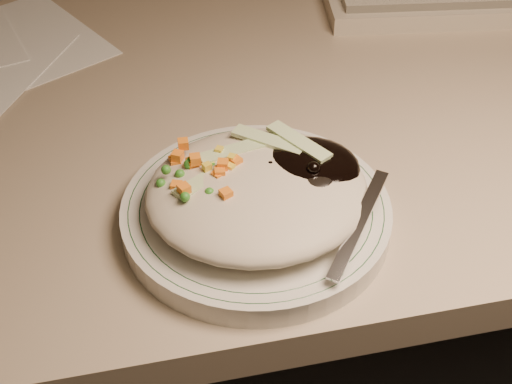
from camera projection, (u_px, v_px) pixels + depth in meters
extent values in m
cube|color=gray|center=(293.00, 96.00, 0.83)|extent=(1.40, 0.70, 0.04)
cylinder|color=silver|center=(256.00, 214.00, 0.63)|extent=(0.24, 0.24, 0.02)
torus|color=#144723|center=(256.00, 206.00, 0.62)|extent=(0.23, 0.23, 0.00)
torus|color=#144723|center=(256.00, 206.00, 0.62)|extent=(0.21, 0.21, 0.00)
ellipsoid|color=#BEB39A|center=(257.00, 192.00, 0.61)|extent=(0.19, 0.18, 0.04)
ellipsoid|color=black|center=(304.00, 170.00, 0.62)|extent=(0.10, 0.09, 0.03)
ellipsoid|color=orange|center=(201.00, 183.00, 0.61)|extent=(0.08, 0.08, 0.02)
sphere|color=black|center=(270.00, 167.00, 0.61)|extent=(0.01, 0.01, 0.01)
sphere|color=black|center=(301.00, 158.00, 0.62)|extent=(0.01, 0.01, 0.01)
sphere|color=black|center=(329.00, 157.00, 0.62)|extent=(0.01, 0.01, 0.01)
sphere|color=black|center=(316.00, 154.00, 0.63)|extent=(0.01, 0.01, 0.01)
sphere|color=black|center=(314.00, 168.00, 0.60)|extent=(0.01, 0.01, 0.01)
sphere|color=black|center=(300.00, 164.00, 0.62)|extent=(0.01, 0.01, 0.01)
sphere|color=black|center=(309.00, 155.00, 0.63)|extent=(0.01, 0.01, 0.01)
cube|color=orange|center=(195.00, 159.00, 0.61)|extent=(0.01, 0.01, 0.01)
cube|color=orange|center=(218.00, 183.00, 0.60)|extent=(0.01, 0.01, 0.01)
cube|color=orange|center=(177.00, 156.00, 0.62)|extent=(0.01, 0.01, 0.01)
cube|color=orange|center=(223.00, 165.00, 0.60)|extent=(0.01, 0.01, 0.01)
cube|color=orange|center=(220.00, 173.00, 0.60)|extent=(0.01, 0.01, 0.01)
cube|color=orange|center=(175.00, 160.00, 0.62)|extent=(0.01, 0.01, 0.01)
cube|color=orange|center=(192.00, 163.00, 0.61)|extent=(0.01, 0.01, 0.01)
cube|color=orange|center=(218.00, 176.00, 0.60)|extent=(0.01, 0.01, 0.01)
cube|color=orange|center=(236.00, 162.00, 0.61)|extent=(0.01, 0.01, 0.01)
cube|color=orange|center=(183.00, 144.00, 0.62)|extent=(0.01, 0.01, 0.01)
cube|color=orange|center=(184.00, 189.00, 0.58)|extent=(0.01, 0.01, 0.01)
cube|color=orange|center=(226.00, 194.00, 0.58)|extent=(0.01, 0.01, 0.01)
cube|color=orange|center=(177.00, 187.00, 0.59)|extent=(0.01, 0.01, 0.01)
cube|color=orange|center=(177.00, 163.00, 0.62)|extent=(0.01, 0.01, 0.01)
sphere|color=#388C28|center=(218.00, 170.00, 0.61)|extent=(0.01, 0.01, 0.01)
sphere|color=#388C28|center=(185.00, 197.00, 0.57)|extent=(0.01, 0.01, 0.01)
sphere|color=#388C28|center=(180.00, 174.00, 0.60)|extent=(0.01, 0.01, 0.01)
sphere|color=#388C28|center=(166.00, 170.00, 0.60)|extent=(0.01, 0.01, 0.01)
sphere|color=#388C28|center=(213.00, 167.00, 0.61)|extent=(0.01, 0.01, 0.01)
sphere|color=#388C28|center=(228.00, 193.00, 0.59)|extent=(0.01, 0.01, 0.01)
sphere|color=#388C28|center=(201.00, 179.00, 0.60)|extent=(0.01, 0.01, 0.01)
sphere|color=#388C28|center=(197.00, 195.00, 0.59)|extent=(0.01, 0.01, 0.01)
sphere|color=#388C28|center=(161.00, 183.00, 0.60)|extent=(0.01, 0.01, 0.01)
sphere|color=#388C28|center=(191.00, 161.00, 0.61)|extent=(0.01, 0.01, 0.01)
sphere|color=#388C28|center=(189.00, 164.00, 0.61)|extent=(0.01, 0.01, 0.01)
sphere|color=#388C28|center=(183.00, 187.00, 0.59)|extent=(0.01, 0.01, 0.01)
sphere|color=#388C28|center=(209.00, 192.00, 0.58)|extent=(0.01, 0.01, 0.01)
sphere|color=#388C28|center=(236.00, 153.00, 0.63)|extent=(0.01, 0.01, 0.01)
cube|color=yellow|center=(212.00, 168.00, 0.61)|extent=(0.01, 0.01, 0.01)
cube|color=yellow|center=(230.00, 168.00, 0.60)|extent=(0.01, 0.01, 0.01)
cube|color=yellow|center=(199.00, 167.00, 0.61)|extent=(0.01, 0.01, 0.01)
cube|color=yellow|center=(207.00, 167.00, 0.60)|extent=(0.01, 0.01, 0.01)
cube|color=yellow|center=(202.00, 180.00, 0.60)|extent=(0.01, 0.01, 0.01)
cube|color=yellow|center=(232.00, 159.00, 0.61)|extent=(0.01, 0.01, 0.01)
cube|color=yellow|center=(219.00, 151.00, 0.62)|extent=(0.01, 0.01, 0.01)
cube|color=yellow|center=(213.00, 180.00, 0.60)|extent=(0.01, 0.01, 0.01)
cube|color=#B2D18C|center=(236.00, 150.00, 0.62)|extent=(0.07, 0.03, 0.00)
cube|color=#B2D18C|center=(268.00, 140.00, 0.63)|extent=(0.06, 0.06, 0.00)
cube|color=#B2D18C|center=(208.00, 178.00, 0.60)|extent=(0.07, 0.05, 0.00)
cube|color=#B2D18C|center=(299.00, 142.00, 0.63)|extent=(0.05, 0.07, 0.00)
cube|color=#B2D18C|center=(264.00, 185.00, 0.60)|extent=(0.07, 0.02, 0.00)
ellipsoid|color=silver|center=(314.00, 178.00, 0.60)|extent=(0.06, 0.06, 0.01)
cube|color=silver|center=(359.00, 224.00, 0.58)|extent=(0.08, 0.10, 0.03)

